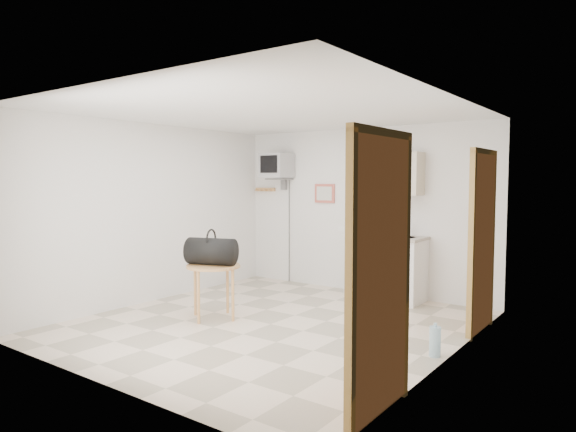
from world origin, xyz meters
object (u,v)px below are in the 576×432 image
Objects in this scene: crt_television at (277,167)px; water_bottle at (435,341)px; duffel_bag at (211,251)px; round_table at (213,271)px.

water_bottle is (3.43, -1.97, -1.79)m from crt_television.
crt_television is at bearing 88.93° from duffel_bag.
duffel_bag is at bearing -179.85° from round_table.
round_table is (0.71, -2.23, -1.35)m from crt_television.
water_bottle is at bearing 5.50° from round_table.
crt_television reaches higher than duffel_bag.
duffel_bag is (-0.03, -0.00, 0.25)m from round_table.
duffel_bag reaches higher than water_bottle.
round_table is 2.02× the size of water_bottle.
round_table is 2.76m from water_bottle.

